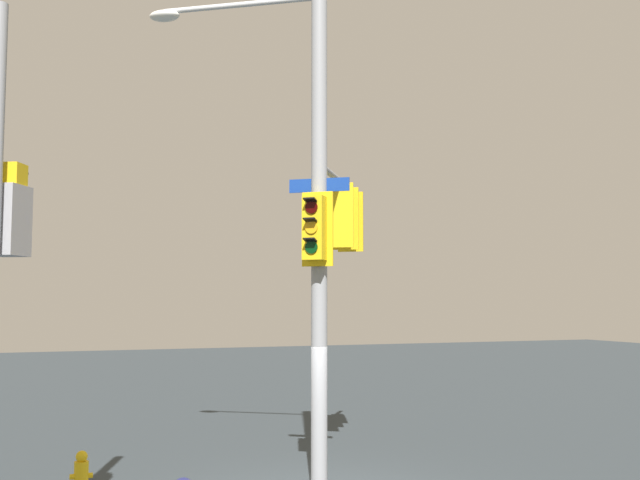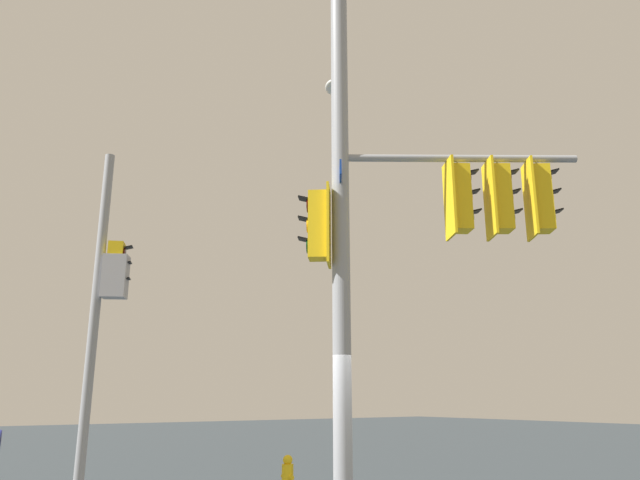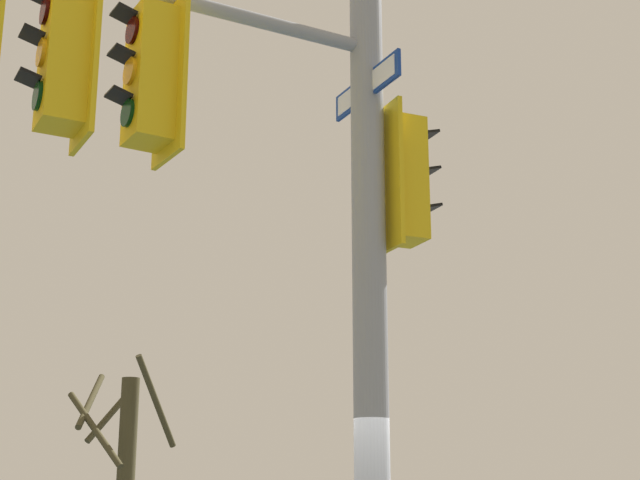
{
  "view_description": "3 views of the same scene",
  "coord_description": "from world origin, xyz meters",
  "views": [
    {
      "loc": [
        4.69,
        11.96,
        3.29
      ],
      "look_at": [
        0.07,
        -0.05,
        4.35
      ],
      "focal_mm": 41.72,
      "sensor_mm": 36.0,
      "label": 1
    },
    {
      "loc": [
        -7.32,
        5.26,
        1.88
      ],
      "look_at": [
        0.28,
        0.01,
        4.32
      ],
      "focal_mm": 33.48,
      "sensor_mm": 36.0,
      "label": 2
    },
    {
      "loc": [
        3.18,
        -7.15,
        1.85
      ],
      "look_at": [
        -0.42,
        -0.24,
        4.01
      ],
      "focal_mm": 53.5,
      "sensor_mm": 36.0,
      "label": 3
    }
  ],
  "objects": [
    {
      "name": "main_signal_pole_assembly",
      "position": [
        -0.34,
        -0.97,
        5.0
      ],
      "size": [
        5.09,
        3.9,
        9.33
      ],
      "rotation": [
        0.0,
        0.0,
        4.12
      ],
      "color": "gray",
      "rests_on": "ground"
    },
    {
      "name": "secondary_pole_assembly",
      "position": [
        5.11,
        2.03,
        3.94
      ],
      "size": [
        0.57,
        0.71,
        6.98
      ],
      "rotation": [
        0.0,
        0.0,
        4.2
      ],
      "color": "gray",
      "rests_on": "ground"
    },
    {
      "name": "fire_hydrant",
      "position": [
        3.85,
        -1.63,
        0.34
      ],
      "size": [
        0.38,
        0.24,
        0.73
      ],
      "color": "yellow",
      "rests_on": "ground"
    }
  ]
}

